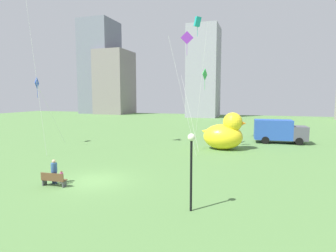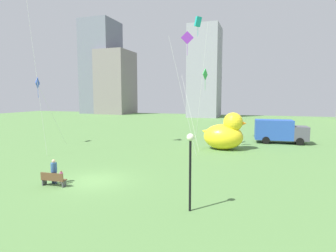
% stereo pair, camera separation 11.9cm
% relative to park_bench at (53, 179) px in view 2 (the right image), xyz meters
% --- Properties ---
extents(ground_plane, '(140.00, 140.00, 0.00)m').
position_rel_park_bench_xyz_m(ground_plane, '(1.84, 1.82, -0.47)').
color(ground_plane, '#537F42').
extents(park_bench, '(1.66, 0.55, 0.90)m').
position_rel_park_bench_xyz_m(park_bench, '(0.00, 0.00, 0.00)').
color(park_bench, brown).
rests_on(park_bench, ground).
extents(person_adult, '(0.40, 0.40, 1.63)m').
position_rel_park_bench_xyz_m(person_adult, '(-0.34, 0.49, 0.42)').
color(person_adult, '#38476B').
rests_on(person_adult, ground).
extents(person_child, '(0.22, 0.22, 0.91)m').
position_rel_park_bench_xyz_m(person_child, '(0.20, 0.53, 0.03)').
color(person_child, silver).
rests_on(person_child, ground).
extents(giant_inflatable_duck, '(4.85, 3.12, 4.02)m').
position_rel_park_bench_xyz_m(giant_inflatable_duck, '(8.94, 15.94, 1.24)').
color(giant_inflatable_duck, yellow).
rests_on(giant_inflatable_duck, ground).
extents(lamppost, '(0.38, 0.38, 3.95)m').
position_rel_park_bench_xyz_m(lamppost, '(9.23, -0.96, 2.32)').
color(lamppost, black).
rests_on(lamppost, ground).
extents(box_truck, '(6.19, 2.70, 2.85)m').
position_rel_park_bench_xyz_m(box_truck, '(14.80, 22.09, 0.97)').
color(box_truck, '#264CA5').
rests_on(box_truck, ground).
extents(city_skyline, '(80.93, 19.48, 33.26)m').
position_rel_park_bench_xyz_m(city_skyline, '(-14.12, 64.55, 13.21)').
color(city_skyline, slate).
rests_on(city_skyline, ground).
extents(kite_green, '(2.90, 3.37, 8.78)m').
position_rel_park_bench_xyz_m(kite_green, '(6.48, 16.61, 7.36)').
color(kite_green, silver).
rests_on(kite_green, ground).
extents(kite_blue, '(2.42, 3.98, 7.89)m').
position_rel_park_bench_xyz_m(kite_blue, '(-11.83, 11.77, 6.51)').
color(kite_blue, silver).
rests_on(kite_blue, ground).
extents(kite_teal, '(1.68, 1.60, 15.17)m').
position_rel_park_bench_xyz_m(kite_teal, '(5.11, 19.37, 13.95)').
color(kite_teal, silver).
rests_on(kite_teal, ground).
extents(kite_purple, '(2.88, 1.75, 12.10)m').
position_rel_park_bench_xyz_m(kite_purple, '(5.41, 13.00, 10.46)').
color(kite_purple, silver).
rests_on(kite_purple, ground).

